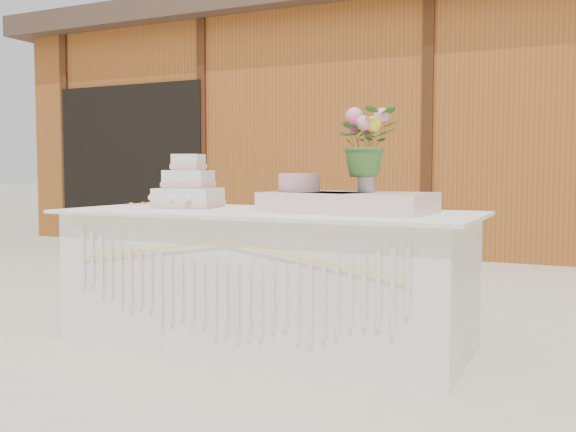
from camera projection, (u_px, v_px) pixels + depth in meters
name	position (u px, v px, depth m)	size (l,w,h in m)	color
ground	(266.00, 343.00, 3.73)	(80.00, 80.00, 0.00)	beige
barn	(460.00, 123.00, 9.02)	(12.60, 4.60, 3.30)	brown
cake_table	(265.00, 277.00, 3.70)	(2.40, 1.00, 0.77)	white
wedding_cake	(189.00, 189.00, 3.98)	(0.43, 0.43, 0.33)	silver
pink_cake_stand	(299.00, 190.00, 3.59)	(0.30, 0.30, 0.21)	silver
satin_runner	(348.00, 203.00, 3.48)	(0.88, 0.51, 0.11)	beige
flower_vase	(366.00, 180.00, 3.48)	(0.10, 0.10, 0.13)	#A3A3A7
bouquet	(367.00, 133.00, 3.47)	(0.33, 0.29, 0.37)	#396629
loose_flowers	(135.00, 204.00, 4.24)	(0.16, 0.39, 0.02)	#FF9BBE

